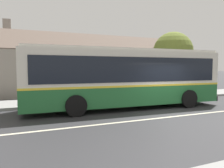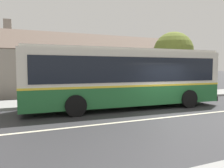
{
  "view_description": "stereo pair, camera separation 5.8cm",
  "coord_description": "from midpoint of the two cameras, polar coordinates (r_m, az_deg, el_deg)",
  "views": [
    {
      "loc": [
        -7.01,
        -7.93,
        2.21
      ],
      "look_at": [
        -1.89,
        3.98,
        1.27
      ],
      "focal_mm": 35.0,
      "sensor_mm": 36.0,
      "label": 1
    },
    {
      "loc": [
        -6.96,
        -7.95,
        2.21
      ],
      "look_at": [
        -1.89,
        3.98,
        1.27
      ],
      "focal_mm": 35.0,
      "sensor_mm": 36.0,
      "label": 2
    }
  ],
  "objects": [
    {
      "name": "lane_divider_stripe",
      "position": [
        10.8,
        18.1,
        -7.86
      ],
      "size": [
        60.0,
        0.16,
        0.01
      ],
      "primitive_type": "cube",
      "color": "beige",
      "rests_on": "ground"
    },
    {
      "name": "bench_down_street",
      "position": [
        13.8,
        -18.12,
        -2.88
      ],
      "size": [
        1.8,
        0.51,
        0.94
      ],
      "color": "brown",
      "rests_on": "sidewalk_far"
    },
    {
      "name": "bus_stop_sign",
      "position": [
        17.18,
        18.12,
        2.03
      ],
      "size": [
        0.36,
        0.07,
        2.4
      ],
      "color": "gray",
      "rests_on": "sidewalk_far"
    },
    {
      "name": "street_tree_primary",
      "position": [
        18.86,
        15.77,
        7.67
      ],
      "size": [
        3.23,
        3.23,
        5.18
      ],
      "color": "#4C3828",
      "rests_on": "ground"
    },
    {
      "name": "ground_plane",
      "position": [
        10.8,
        18.1,
        -7.88
      ],
      "size": [
        300.0,
        300.0,
        0.0
      ],
      "primitive_type": "plane",
      "color": "#2D2D30"
    },
    {
      "name": "community_building",
      "position": [
        22.74,
        -9.37,
        3.32
      ],
      "size": [
        23.36,
        10.52,
        6.81
      ],
      "color": "gray",
      "rests_on": "ground"
    },
    {
      "name": "sidewalk_far",
      "position": [
        15.73,
        3.57,
        -3.68
      ],
      "size": [
        60.0,
        3.0,
        0.15
      ],
      "primitive_type": "cube",
      "color": "gray",
      "rests_on": "ground"
    },
    {
      "name": "transit_bus",
      "position": [
        12.13,
        3.53,
        1.9
      ],
      "size": [
        11.07,
        3.07,
        3.24
      ],
      "color": "#236633",
      "rests_on": "ground"
    }
  ]
}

